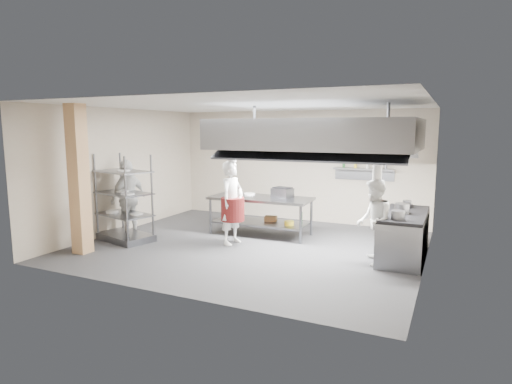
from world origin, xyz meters
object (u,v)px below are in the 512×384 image
at_px(island, 261,216).
at_px(griddle, 282,193).
at_px(cooking_range, 404,237).
at_px(chef_line, 374,222).
at_px(stockpot, 402,208).
at_px(chef_plating, 129,198).
at_px(chef_head, 232,203).
at_px(pass_rack, 124,198).

distance_m(island, griddle, 0.76).
relative_size(cooking_range, chef_line, 1.25).
distance_m(island, stockpot, 3.34).
distance_m(island, chef_plating, 3.14).
distance_m(chef_line, chef_plating, 5.61).
relative_size(cooking_range, chef_head, 1.10).
relative_size(pass_rack, griddle, 4.39).
height_order(pass_rack, cooking_range, pass_rack).
height_order(pass_rack, chef_line, pass_rack).
xyz_separation_m(pass_rack, stockpot, (5.83, 1.18, 0.02)).
relative_size(pass_rack, chef_line, 1.21).
height_order(cooking_range, chef_head, chef_head).
bearing_deg(chef_plating, chef_line, 93.90).
height_order(island, chef_head, chef_head).
bearing_deg(stockpot, griddle, 164.76).
distance_m(island, pass_rack, 3.17).
distance_m(pass_rack, griddle, 3.62).
distance_m(island, cooking_range, 3.34).
relative_size(chef_head, griddle, 4.10).
height_order(chef_line, griddle, chef_line).
height_order(island, chef_line, chef_line).
bearing_deg(chef_line, pass_rack, -96.71).
bearing_deg(pass_rack, island, 49.37).
xyz_separation_m(chef_head, chef_plating, (-2.55, -0.39, -0.01)).
height_order(pass_rack, griddle, pass_rack).
bearing_deg(chef_head, chef_plating, 105.74).
bearing_deg(griddle, stockpot, -1.39).
bearing_deg(chef_plating, island, 117.88).
bearing_deg(cooking_range, chef_head, -171.93).
bearing_deg(stockpot, chef_plating, -172.43).
relative_size(chef_line, chef_plating, 0.89).
distance_m(cooking_range, griddle, 2.96).
distance_m(pass_rack, cooking_range, 6.04).
xyz_separation_m(chef_line, stockpot, (0.43, 0.55, 0.19)).
height_order(chef_head, chef_plating, chef_head).
distance_m(chef_head, griddle, 1.37).
distance_m(chef_head, stockpot, 3.50).
xyz_separation_m(cooking_range, chef_line, (-0.48, -0.64, 0.38)).
relative_size(island, griddle, 5.43).
relative_size(chef_plating, griddle, 4.07).
distance_m(pass_rack, stockpot, 5.94).
height_order(pass_rack, chef_head, pass_rack).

